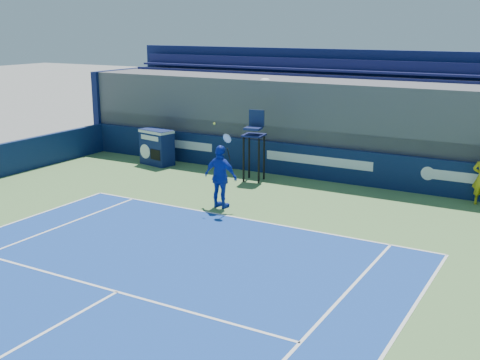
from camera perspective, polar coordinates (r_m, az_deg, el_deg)
The scene contains 5 objects.
back_hoarding at distance 21.40m, azimuth 7.47°, elevation 1.59°, with size 20.40×0.21×1.20m.
match_clock at distance 23.71m, azimuth -7.88°, elevation 3.20°, with size 1.44×0.97×1.40m.
umpire_chair at distance 20.92m, azimuth 1.37°, elevation 4.01°, with size 0.80×0.80×2.48m.
tennis_player at distance 17.86m, azimuth -1.83°, elevation 0.32°, with size 1.14×0.53×2.57m.
stadium_seating at distance 23.05m, azimuth 9.56°, elevation 5.56°, with size 21.00×4.05×4.40m.
Camera 1 is at (7.85, -2.23, 5.36)m, focal length 45.00 mm.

